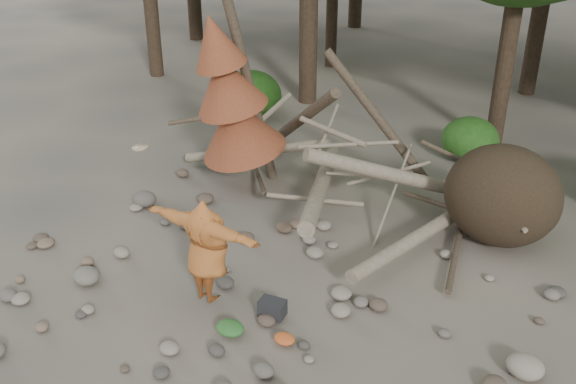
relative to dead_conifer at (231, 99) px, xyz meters
The scene contains 12 objects.
ground 5.05m from the dead_conifer, 47.26° to the right, with size 120.00×120.00×0.00m, color #514C44.
deadfall_pile 5.33m from the dead_conifer, ahead, with size 8.55×5.24×3.30m.
dead_conifer is the anchor object (origin of this frame).
bush_left 4.72m from the dead_conifer, 121.92° to the left, with size 1.80×1.80×1.44m, color #1F4813.
bush_mid 6.11m from the dead_conifer, 48.52° to the left, with size 1.40×1.40×1.12m, color #295B1A.
frisbee_thrower 4.52m from the dead_conifer, 57.59° to the right, with size 2.73×0.63×2.40m.
backpack 5.31m from the dead_conifer, 44.99° to the right, with size 0.42×0.28×0.28m, color black.
cloth_green 5.64m from the dead_conifer, 52.86° to the right, with size 0.47×0.39×0.18m, color #2D6528.
cloth_orange 5.97m from the dead_conifer, 44.33° to the right, with size 0.34×0.28×0.12m, color #C65422.
boulder_front_left 4.89m from the dead_conifer, 87.34° to the right, with size 0.50×0.45×0.30m, color #6F685C.
boulder_mid_right 7.92m from the dead_conifer, 19.52° to the right, with size 0.54×0.49×0.32m, color gray.
boulder_mid_left 2.86m from the dead_conifer, 120.25° to the right, with size 0.54×0.49×0.33m, color #5F5650.
Camera 1 is at (5.22, -6.94, 6.46)m, focal length 40.00 mm.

